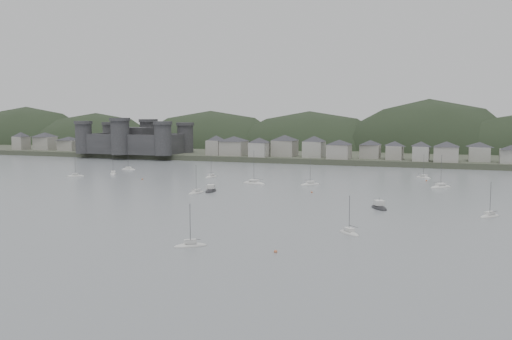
% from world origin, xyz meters
% --- Properties ---
extents(ground, '(900.00, 900.00, 0.00)m').
position_xyz_m(ground, '(0.00, 0.00, 0.00)').
color(ground, slate).
rests_on(ground, ground).
extents(far_shore_land, '(900.00, 250.00, 3.00)m').
position_xyz_m(far_shore_land, '(0.00, 295.00, 1.50)').
color(far_shore_land, '#383D2D').
rests_on(far_shore_land, ground).
extents(forested_ridge, '(851.55, 103.94, 102.57)m').
position_xyz_m(forested_ridge, '(4.83, 269.40, -11.28)').
color(forested_ridge, black).
rests_on(forested_ridge, ground).
extents(castle, '(66.00, 43.00, 20.00)m').
position_xyz_m(castle, '(-120.00, 179.80, 10.96)').
color(castle, '#313134').
rests_on(castle, far_shore_land).
extents(waterfront_town, '(451.48, 28.46, 12.92)m').
position_xyz_m(waterfront_town, '(50.59, 183.34, 8.66)').
color(waterfront_town, '#98978B').
rests_on(waterfront_town, far_shore_land).
extents(moored_fleet, '(251.25, 151.54, 13.85)m').
position_xyz_m(moored_fleet, '(-5.76, 53.50, 0.18)').
color(moored_fleet, beige).
rests_on(moored_fleet, ground).
extents(motor_launch_near, '(7.06, 9.14, 4.07)m').
position_xyz_m(motor_launch_near, '(50.47, 39.59, 0.28)').
color(motor_launch_near, black).
rests_on(motor_launch_near, ground).
extents(motor_launch_far, '(4.80, 9.49, 4.14)m').
position_xyz_m(motor_launch_far, '(-9.42, 55.25, 0.28)').
color(motor_launch_far, black).
rests_on(motor_launch_far, ground).
extents(mooring_buoys, '(145.09, 132.68, 0.70)m').
position_xyz_m(mooring_buoys, '(32.86, 59.06, 0.15)').
color(mooring_buoys, '#C16840').
rests_on(mooring_buoys, ground).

